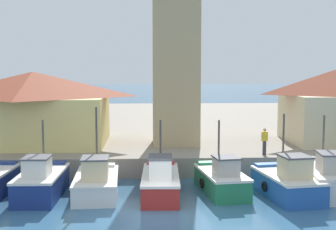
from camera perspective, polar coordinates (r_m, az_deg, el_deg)
name	(u,v)px	position (r m, az deg, el deg)	size (l,w,h in m)	color
ground_plane	(162,214)	(21.07, -0.78, -11.94)	(300.00, 300.00, 0.00)	#386689
quay_wharf	(154,125)	(46.84, -1.77, -1.25)	(120.00, 40.00, 1.19)	gray
fishing_boat_left_outer	(41,182)	(24.19, -15.19, -7.88)	(2.12, 4.59, 3.80)	navy
fishing_boat_left_inner	(96,182)	(24.00, -8.73, -8.06)	(2.37, 4.87, 4.41)	silver
fishing_boat_mid_left	(160,181)	(23.68, -0.93, -8.08)	(2.02, 5.27, 3.74)	#AD2823
fishing_boat_center	(222,180)	(24.24, 6.55, -7.83)	(2.46, 4.50, 3.71)	#237A4C
fishing_boat_mid_right	(288,182)	(24.06, 14.39, -7.96)	(2.79, 4.74, 4.12)	#2356A8
fishing_boat_right_inner	(326,178)	(25.39, 18.66, -7.28)	(2.51, 5.26, 3.94)	silver
clock_tower	(176,20)	(31.72, 0.95, 11.52)	(3.57, 3.57, 17.50)	tan
warehouse_left	(34,107)	(32.92, -16.07, 0.91)	(10.06, 7.25, 4.92)	#E5D17A
dock_worker_near_tower	(265,141)	(28.49, 11.69, -3.13)	(0.34, 0.22, 1.62)	#33333D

